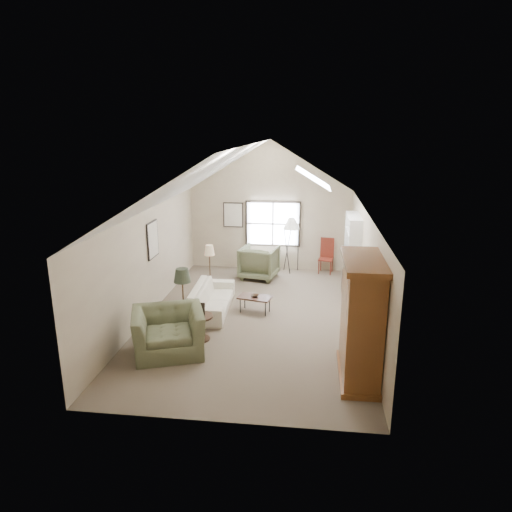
# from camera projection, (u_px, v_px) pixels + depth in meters

# --- Properties ---
(room_shell) EXTENTS (5.01, 8.01, 4.00)m
(room_shell) POSITION_uv_depth(u_px,v_px,m) (254.00, 181.00, 9.89)
(room_shell) COLOR #6A5D4C
(room_shell) RESTS_ON ground
(window) EXTENTS (1.72, 0.08, 1.42)m
(window) POSITION_uv_depth(u_px,v_px,m) (273.00, 224.00, 14.14)
(window) COLOR black
(window) RESTS_ON room_shell
(skylight) EXTENTS (0.80, 1.20, 0.52)m
(skylight) POSITION_uv_depth(u_px,v_px,m) (314.00, 177.00, 10.60)
(skylight) COLOR white
(skylight) RESTS_ON room_shell
(wall_art) EXTENTS (1.97, 3.71, 0.88)m
(wall_art) POSITION_uv_depth(u_px,v_px,m) (194.00, 227.00, 12.36)
(wall_art) COLOR black
(wall_art) RESTS_ON room_shell
(armoire) EXTENTS (0.60, 1.50, 2.20)m
(armoire) POSITION_uv_depth(u_px,v_px,m) (361.00, 320.00, 7.91)
(armoire) COLOR brown
(armoire) RESTS_ON ground
(tv_alcove) EXTENTS (0.32, 1.30, 2.10)m
(tv_alcove) POSITION_uv_depth(u_px,v_px,m) (352.00, 256.00, 11.71)
(tv_alcove) COLOR white
(tv_alcove) RESTS_ON ground
(media_console) EXTENTS (0.34, 1.18, 0.60)m
(media_console) POSITION_uv_depth(u_px,v_px,m) (349.00, 287.00, 11.94)
(media_console) COLOR #382316
(media_console) RESTS_ON ground
(tv_panel) EXTENTS (0.05, 0.90, 0.55)m
(tv_panel) POSITION_uv_depth(u_px,v_px,m) (351.00, 264.00, 11.77)
(tv_panel) COLOR black
(tv_panel) RESTS_ON media_console
(sofa) EXTENTS (0.93, 2.21, 0.64)m
(sofa) POSITION_uv_depth(u_px,v_px,m) (212.00, 298.00, 11.10)
(sofa) COLOR silver
(sofa) RESTS_ON ground
(armchair_near) EXTENTS (1.68, 1.58, 0.88)m
(armchair_near) POSITION_uv_depth(u_px,v_px,m) (168.00, 332.00, 8.98)
(armchair_near) COLOR #5C6144
(armchair_near) RESTS_ON ground
(armchair_far) EXTENTS (1.21, 1.23, 0.96)m
(armchair_far) POSITION_uv_depth(u_px,v_px,m) (259.00, 262.00, 13.50)
(armchair_far) COLOR #5B5E42
(armchair_far) RESTS_ON ground
(coffee_table) EXTENTS (0.86, 0.61, 0.40)m
(coffee_table) POSITION_uv_depth(u_px,v_px,m) (255.00, 304.00, 11.02)
(coffee_table) COLOR #3C2518
(coffee_table) RESTS_ON ground
(bowl) EXTENTS (0.23, 0.23, 0.05)m
(bowl) POSITION_uv_depth(u_px,v_px,m) (255.00, 296.00, 10.96)
(bowl) COLOR #352515
(bowl) RESTS_ON coffee_table
(side_table) EXTENTS (0.57, 0.57, 0.55)m
(side_table) POSITION_uv_depth(u_px,v_px,m) (200.00, 327.00, 9.57)
(side_table) COLOR #352315
(side_table) RESTS_ON ground
(side_chair) EXTENTS (0.49, 0.49, 1.07)m
(side_chair) POSITION_uv_depth(u_px,v_px,m) (326.00, 256.00, 13.95)
(side_chair) COLOR maroon
(side_chair) RESTS_ON ground
(tripod_lamp) EXTENTS (0.66, 0.66, 1.74)m
(tripod_lamp) POSITION_uv_depth(u_px,v_px,m) (291.00, 245.00, 13.98)
(tripod_lamp) COLOR white
(tripod_lamp) RESTS_ON ground
(dark_lamp) EXTENTS (0.38, 0.38, 1.52)m
(dark_lamp) POSITION_uv_depth(u_px,v_px,m) (183.00, 301.00, 9.68)
(dark_lamp) COLOR #262D20
(dark_lamp) RESTS_ON ground
(tan_lamp) EXTENTS (0.28, 0.28, 1.37)m
(tan_lamp) POSITION_uv_depth(u_px,v_px,m) (210.00, 269.00, 12.18)
(tan_lamp) COLOR tan
(tan_lamp) RESTS_ON ground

